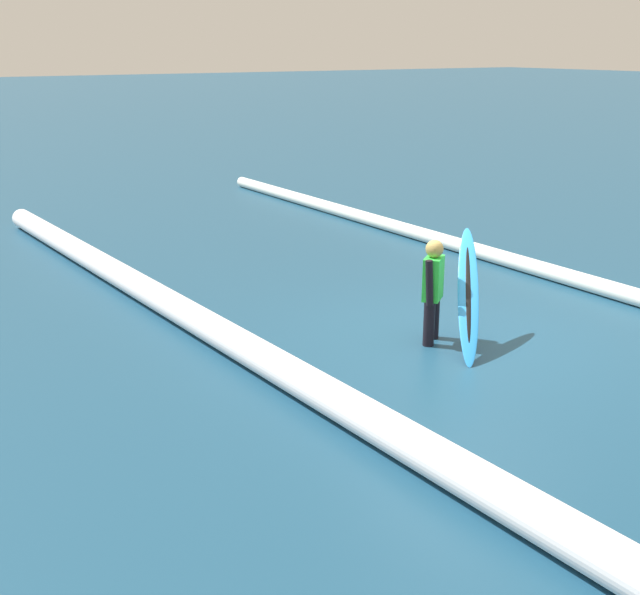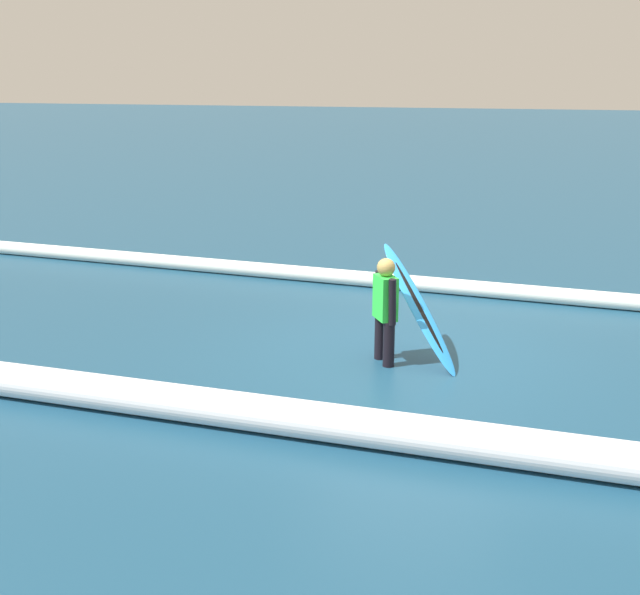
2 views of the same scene
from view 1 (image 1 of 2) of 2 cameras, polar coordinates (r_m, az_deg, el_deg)
The scene contains 5 objects.
ground_plane at distance 10.33m, azimuth 10.72°, elevation -2.88°, with size 187.54×187.54×0.00m, color navy.
surfer at distance 9.91m, azimuth 8.04°, elevation 0.79°, with size 0.37×0.46×1.31m.
surfboard at distance 9.85m, azimuth 10.51°, elevation 0.22°, with size 1.31×1.10×1.35m.
wave_crest_foreground at distance 13.19m, azimuth 15.90°, elevation 1.82°, with size 0.26×0.26×20.72m, color white.
wave_crest_midground at distance 7.67m, azimuth 3.18°, elevation -8.47°, with size 0.37×0.37×22.37m, color white.
Camera 1 is at (-7.03, 6.68, 3.55)m, focal length 44.93 mm.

